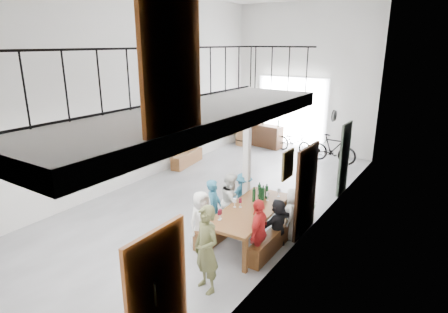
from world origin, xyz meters
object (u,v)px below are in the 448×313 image
Objects in this scene: host_standing at (206,249)px; serving_counter at (263,135)px; bicycle_near at (294,142)px; bench_inner at (223,226)px; oak_barrel at (243,134)px; tasting_table at (250,212)px; side_bench at (187,159)px.

serving_counter is at bearing 131.73° from host_standing.
serving_counter reaches higher than bicycle_near.
bench_inner is 1.95× the size of oak_barrel.
bicycle_near reaches higher than tasting_table.
side_bench is at bearing -94.33° from oak_barrel.
oak_barrel reaches higher than bench_inner.
side_bench is 1.03× the size of host_standing.
tasting_table is at bearing -58.31° from oak_barrel.
side_bench is 0.93× the size of serving_counter.
side_bench is at bearing 151.25° from host_standing.
bench_inner is at bearing -60.23° from serving_counter.
tasting_table is 2.53× the size of oak_barrel.
oak_barrel is (-4.18, 6.77, -0.24)m from tasting_table.
host_standing is at bearing -59.46° from serving_counter.
host_standing reaches higher than tasting_table.
tasting_table is 0.83m from bench_inner.
tasting_table is 1.76m from host_standing.
serving_counter reaches higher than side_bench.
bicycle_near is (2.48, 3.38, 0.21)m from side_bench.
oak_barrel is 9.56m from host_standing.
bench_inner is 7.54m from serving_counter.
tasting_table reaches higher than side_bench.
tasting_table is at bearing -37.55° from side_bench.
serving_counter is (0.77, 0.25, -0.02)m from oak_barrel.
tasting_table is 5.61m from side_bench.
tasting_table is at bearing 0.22° from bench_inner.
side_bench reaches higher than bench_inner.
oak_barrel is at bearing 108.22° from bicycle_near.
oak_barrel reaches higher than bicycle_near.
bench_inner is 5.08m from side_bench.
oak_barrel is 0.81m from serving_counter.
host_standing is (0.15, -1.75, 0.06)m from tasting_table.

